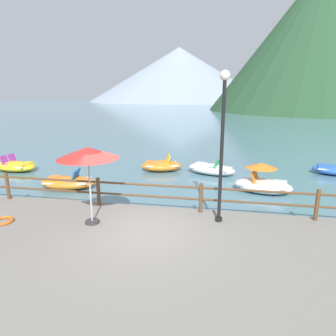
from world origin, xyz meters
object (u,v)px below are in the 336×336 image
(pedal_boat_0, at_px, (211,169))
(pedal_boat_3, at_px, (161,165))
(life_ring, at_px, (2,221))
(pedal_boat_5, at_px, (263,182))
(pedal_boat_6, at_px, (15,166))
(beach_umbrella, at_px, (88,154))
(pedal_boat_1, at_px, (68,182))
(lamp_post, at_px, (222,135))

(pedal_boat_0, bearing_deg, pedal_boat_3, 175.44)
(life_ring, height_order, pedal_boat_0, pedal_boat_0)
(pedal_boat_3, bearing_deg, pedal_boat_5, -28.93)
(pedal_boat_0, xyz_separation_m, pedal_boat_5, (2.26, -2.49, 0.15))
(pedal_boat_6, bearing_deg, pedal_boat_0, 6.80)
(pedal_boat_3, xyz_separation_m, pedal_boat_6, (-7.67, -1.44, -0.02))
(beach_umbrella, distance_m, pedal_boat_1, 5.42)
(pedal_boat_5, bearing_deg, pedal_boat_0, 132.11)
(pedal_boat_3, bearing_deg, life_ring, -110.65)
(pedal_boat_0, height_order, pedal_boat_3, pedal_boat_3)
(pedal_boat_3, bearing_deg, pedal_boat_6, -169.38)
(lamp_post, bearing_deg, beach_umbrella, -167.30)
(pedal_boat_1, bearing_deg, pedal_boat_6, 152.18)
(pedal_boat_0, height_order, pedal_boat_1, pedal_boat_0)
(beach_umbrella, xyz_separation_m, life_ring, (-2.61, -0.43, -2.00))
(life_ring, relative_size, pedal_boat_0, 0.22)
(lamp_post, relative_size, pedal_boat_6, 1.62)
(beach_umbrella, xyz_separation_m, pedal_boat_5, (5.35, 4.99, -2.02))
(pedal_boat_0, bearing_deg, pedal_boat_1, -150.00)
(pedal_boat_5, distance_m, pedal_boat_6, 12.63)
(life_ring, height_order, pedal_boat_3, pedal_boat_3)
(pedal_boat_0, distance_m, pedal_boat_3, 2.65)
(life_ring, relative_size, pedal_boat_5, 0.23)
(lamp_post, xyz_separation_m, pedal_boat_0, (-0.51, 6.68, -2.68))
(life_ring, relative_size, pedal_boat_6, 0.23)
(beach_umbrella, bearing_deg, lamp_post, 12.70)
(pedal_boat_1, bearing_deg, life_ring, -85.67)
(lamp_post, xyz_separation_m, life_ring, (-6.21, -1.24, -2.51))
(beach_umbrella, height_order, pedal_boat_3, beach_umbrella)
(lamp_post, bearing_deg, pedal_boat_3, 114.54)
(pedal_boat_1, relative_size, pedal_boat_3, 1.04)
(pedal_boat_1, xyz_separation_m, pedal_boat_6, (-4.27, 2.26, -0.01))
(life_ring, relative_size, pedal_boat_3, 0.25)
(life_ring, height_order, pedal_boat_1, pedal_boat_1)
(life_ring, bearing_deg, pedal_boat_0, 54.24)
(pedal_boat_0, relative_size, pedal_boat_3, 1.13)
(lamp_post, height_order, pedal_boat_3, lamp_post)
(lamp_post, bearing_deg, life_ring, -168.72)
(pedal_boat_0, distance_m, pedal_boat_1, 6.97)
(pedal_boat_3, bearing_deg, beach_umbrella, -93.40)
(beach_umbrella, height_order, pedal_boat_6, beach_umbrella)
(lamp_post, relative_size, beach_umbrella, 1.90)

